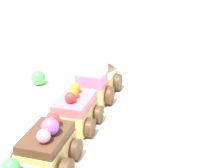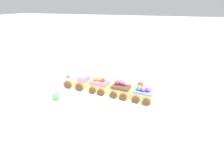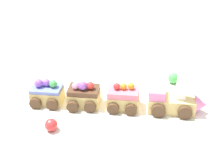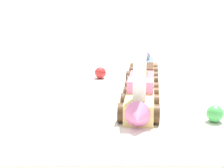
# 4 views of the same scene
# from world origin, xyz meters

# --- Properties ---
(ground_plane) EXTENTS (10.00, 10.00, 0.00)m
(ground_plane) POSITION_xyz_m (0.00, 0.00, 0.00)
(ground_plane) COLOR beige
(display_board) EXTENTS (0.63, 0.38, 0.01)m
(display_board) POSITION_xyz_m (0.00, 0.00, 0.01)
(display_board) COLOR white
(display_board) RESTS_ON ground_plane
(cake_train_locomotive) EXTENTS (0.14, 0.08, 0.12)m
(cake_train_locomotive) POSITION_xyz_m (0.14, 0.01, 0.04)
(cake_train_locomotive) COLOR #E5C675
(cake_train_locomotive) RESTS_ON display_board
(cake_car_strawberry) EXTENTS (0.08, 0.08, 0.07)m
(cake_car_strawberry) POSITION_xyz_m (0.02, 0.02, 0.04)
(cake_car_strawberry) COLOR #E5C675
(cake_car_strawberry) RESTS_ON display_board
(cake_car_chocolate) EXTENTS (0.08, 0.08, 0.07)m
(cake_car_chocolate) POSITION_xyz_m (-0.08, 0.03, 0.04)
(cake_car_chocolate) COLOR #E5C675
(cake_car_chocolate) RESTS_ON display_board
(cake_car_blueberry) EXTENTS (0.08, 0.08, 0.06)m
(cake_car_blueberry) POSITION_xyz_m (-0.17, 0.04, 0.04)
(cake_car_blueberry) COLOR #E5C675
(cake_car_blueberry) RESTS_ON display_board
(gumball_red) EXTENTS (0.03, 0.03, 0.03)m
(gumball_red) POSITION_xyz_m (-0.14, -0.07, 0.03)
(gumball_red) COLOR red
(gumball_red) RESTS_ON display_board
(gumball_green) EXTENTS (0.03, 0.03, 0.03)m
(gumball_green) POSITION_xyz_m (0.16, 0.14, 0.03)
(gumball_green) COLOR #4CBC56
(gumball_green) RESTS_ON display_board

